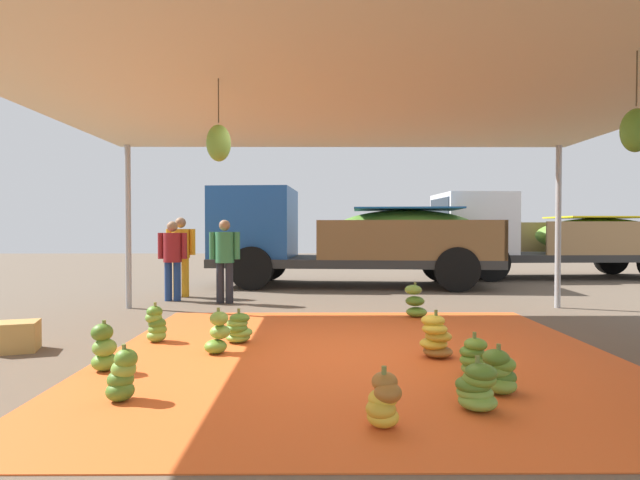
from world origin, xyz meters
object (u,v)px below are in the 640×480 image
(banana_bunch_4, at_px, (477,387))
(cargo_truck_main, at_px, (344,236))
(banana_bunch_9, at_px, (218,334))
(banana_bunch_11, at_px, (238,329))
(banana_bunch_6, at_px, (415,302))
(banana_bunch_7, at_px, (104,349))
(banana_bunch_2, at_px, (499,372))
(banana_bunch_0, at_px, (384,401))
(crate_0, at_px, (17,337))
(worker_2, at_px, (181,251))
(banana_bunch_1, at_px, (474,358))
(worker_0, at_px, (225,255))
(worker_1, at_px, (173,254))
(banana_bunch_5, at_px, (122,376))
(banana_bunch_8, at_px, (156,325))
(cargo_truck_far, at_px, (545,236))
(banana_bunch_10, at_px, (436,338))

(banana_bunch_4, relative_size, cargo_truck_main, 0.06)
(banana_bunch_9, relative_size, banana_bunch_11, 1.21)
(banana_bunch_6, xyz_separation_m, banana_bunch_7, (-3.64, -3.01, -0.01))
(banana_bunch_9, distance_m, cargo_truck_main, 7.11)
(banana_bunch_9, bearing_deg, banana_bunch_11, 74.81)
(banana_bunch_4, relative_size, banana_bunch_11, 1.04)
(banana_bunch_2, distance_m, banana_bunch_6, 3.66)
(banana_bunch_0, relative_size, crate_0, 0.96)
(banana_bunch_4, relative_size, worker_2, 0.27)
(banana_bunch_9, bearing_deg, banana_bunch_1, -17.95)
(banana_bunch_6, height_order, banana_bunch_11, banana_bunch_6)
(cargo_truck_main, distance_m, worker_0, 3.83)
(banana_bunch_7, height_order, worker_1, worker_1)
(worker_2, bearing_deg, banana_bunch_9, -70.35)
(banana_bunch_5, height_order, banana_bunch_8, banana_bunch_8)
(cargo_truck_main, height_order, worker_0, cargo_truck_main)
(banana_bunch_6, relative_size, cargo_truck_far, 0.08)
(banana_bunch_10, xyz_separation_m, banana_bunch_11, (-2.25, 0.73, -0.04))
(banana_bunch_8, bearing_deg, banana_bunch_10, -13.55)
(banana_bunch_6, height_order, worker_0, worker_0)
(banana_bunch_10, distance_m, worker_1, 6.03)
(banana_bunch_1, bearing_deg, banana_bunch_4, -106.09)
(banana_bunch_8, relative_size, banana_bunch_11, 1.15)
(banana_bunch_0, distance_m, cargo_truck_far, 12.52)
(banana_bunch_5, bearing_deg, crate_0, 137.88)
(banana_bunch_1, height_order, crate_0, banana_bunch_1)
(banana_bunch_6, distance_m, banana_bunch_8, 3.93)
(banana_bunch_8, xyz_separation_m, cargo_truck_main, (2.66, 6.22, 1.01))
(worker_1, height_order, crate_0, worker_1)
(banana_bunch_8, height_order, cargo_truck_main, cargo_truck_main)
(banana_bunch_1, height_order, banana_bunch_5, banana_bunch_5)
(banana_bunch_4, height_order, banana_bunch_8, banana_bunch_8)
(banana_bunch_6, distance_m, banana_bunch_10, 2.51)
(crate_0, bearing_deg, cargo_truck_main, 58.37)
(banana_bunch_1, distance_m, banana_bunch_11, 2.82)
(banana_bunch_5, bearing_deg, worker_1, 102.11)
(cargo_truck_main, bearing_deg, worker_1, -142.84)
(banana_bunch_6, bearing_deg, banana_bunch_8, -154.29)
(banana_bunch_6, distance_m, worker_1, 4.79)
(banana_bunch_10, bearing_deg, banana_bunch_11, 162.10)
(banana_bunch_4, relative_size, banana_bunch_9, 0.86)
(banana_bunch_4, distance_m, banana_bunch_10, 1.57)
(banana_bunch_7, xyz_separation_m, crate_0, (-1.35, 0.84, -0.06))
(cargo_truck_far, bearing_deg, worker_2, -156.71)
(banana_bunch_7, bearing_deg, worker_1, 98.45)
(banana_bunch_0, bearing_deg, banana_bunch_7, 151.35)
(cargo_truck_far, xyz_separation_m, worker_0, (-8.30, -4.94, -0.27))
(cargo_truck_far, bearing_deg, banana_bunch_4, -116.79)
(worker_0, distance_m, worker_1, 1.12)
(banana_bunch_10, height_order, worker_0, worker_0)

